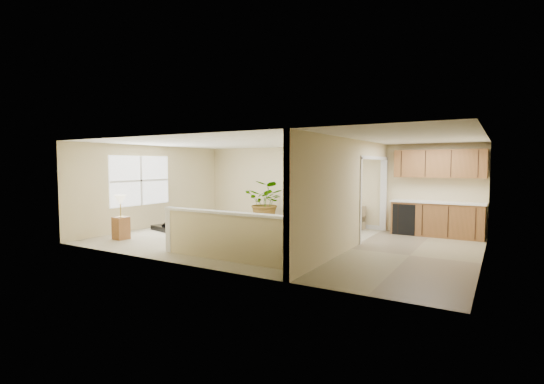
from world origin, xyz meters
The scene contains 20 objects.
floor centered at (0.00, 0.00, 0.00)m, with size 9.00×9.00×0.00m, color #B4A98C.
back_wall centered at (0.00, 3.00, 1.25)m, with size 9.00×0.04×2.50m, color beige.
front_wall centered at (0.00, -3.00, 1.25)m, with size 9.00×0.04×2.50m, color beige.
left_wall centered at (-4.50, 0.00, 1.25)m, with size 0.04×6.00×2.50m, color beige.
right_wall centered at (4.50, 0.00, 1.25)m, with size 0.04×6.00×2.50m, color beige.
ceiling centered at (0.00, 0.00, 2.50)m, with size 9.00×6.00×0.04m, color white.
kitchen_vinyl centered at (3.15, 0.00, 0.00)m, with size 2.70×6.00×0.01m, color gray.
interior_partition centered at (1.80, 0.25, 1.22)m, with size 0.18×5.99×2.50m.
pony_half_wall centered at (0.08, -2.30, 0.52)m, with size 3.42×0.22×1.00m.
left_window centered at (-4.49, -0.50, 1.45)m, with size 0.05×2.15×1.45m, color white.
wall_art_left centered at (-0.95, 2.97, 1.75)m, with size 0.48×0.04×0.58m.
wall_mirror centered at (0.30, 2.97, 1.80)m, with size 0.55×0.04×0.55m.
kitchen_cabinets centered at (3.19, 2.73, 0.87)m, with size 2.36×0.65×2.33m.
piano centered at (-3.39, 0.08, 0.54)m, with size 1.81×1.82×1.28m.
piano_bench centered at (-1.39, -0.43, 0.25)m, with size 0.38×0.76×0.51m, color black.
loveseat centered at (0.42, 2.70, 0.35)m, with size 1.82×1.30×0.91m.
accent_table centered at (-0.89, 2.31, 0.50)m, with size 0.53×0.53×0.77m.
palm_plant centered at (-1.82, 2.30, 0.69)m, with size 1.38×1.23×1.41m.
small_plant centered at (1.10, 2.40, 0.26)m, with size 0.36×0.36×0.61m.
lamp_stand centered at (-3.66, -1.88, 0.48)m, with size 0.37×0.37×1.15m.
Camera 1 is at (4.82, -8.56, 1.93)m, focal length 26.00 mm.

